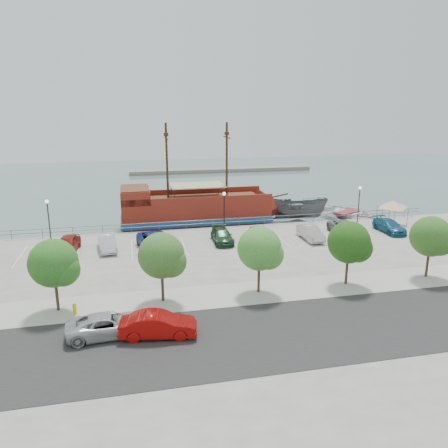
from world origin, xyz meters
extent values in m
plane|color=#4A6360|center=(0.00, 0.00, -1.00)|extent=(160.00, 160.00, 0.00)
cube|color=gray|center=(0.00, -21.00, -0.60)|extent=(100.00, 58.00, 1.20)
cube|color=#282525|center=(0.00, -16.00, 0.01)|extent=(100.00, 8.00, 0.04)
cube|color=#B0AB9C|center=(0.00, -10.00, 0.01)|extent=(100.00, 4.00, 0.05)
cylinder|color=slate|center=(0.00, 7.80, 0.95)|extent=(50.00, 0.06, 0.06)
cylinder|color=slate|center=(0.00, 7.80, 0.55)|extent=(50.00, 0.06, 0.06)
cube|color=gray|center=(10.00, 55.00, -0.60)|extent=(40.00, 3.00, 0.80)
cube|color=maroon|center=(-2.28, 12.12, 1.07)|extent=(17.40, 5.46, 2.83)
cube|color=#1F5293|center=(-2.28, 12.12, 0.14)|extent=(17.73, 5.78, 0.65)
cone|color=maroon|center=(7.29, 12.14, 1.07)|extent=(3.49, 5.22, 5.22)
cube|color=maroon|center=(-9.34, 12.11, 3.24)|extent=(3.27, 5.44, 1.52)
cube|color=brown|center=(-9.34, 12.11, 4.06)|extent=(3.05, 5.01, 0.13)
cube|color=brown|center=(-1.73, 12.12, 2.53)|extent=(14.14, 4.80, 0.16)
cube|color=maroon|center=(-2.28, 14.73, 2.86)|extent=(17.40, 0.24, 0.76)
cube|color=maroon|center=(-2.27, 9.51, 2.86)|extent=(17.40, 0.24, 0.76)
cylinder|color=#382111|center=(1.53, 12.13, 6.94)|extent=(0.26, 0.26, 8.92)
cylinder|color=#382111|center=(-5.54, 12.12, 6.94)|extent=(0.26, 0.26, 8.92)
cylinder|color=#382111|center=(1.53, 12.13, 9.66)|extent=(0.16, 3.26, 0.15)
cylinder|color=#382111|center=(-5.54, 12.12, 9.66)|extent=(0.16, 3.26, 0.15)
cube|color=#C6BC87|center=(-2.06, 12.12, 4.11)|extent=(6.31, 4.14, 0.13)
cylinder|color=#382111|center=(8.05, 12.14, 2.37)|extent=(2.71, 0.18, 0.64)
imported|color=#57595C|center=(10.36, 11.54, 0.47)|extent=(8.12, 5.53, 2.94)
imported|color=white|center=(17.17, 10.99, -0.22)|extent=(8.20, 9.14, 1.56)
cube|color=gray|center=(-14.93, 9.20, -0.82)|extent=(6.62, 3.22, 0.36)
cube|color=slate|center=(7.64, 9.20, -0.79)|extent=(7.63, 4.67, 0.42)
cube|color=slate|center=(16.26, 9.20, -0.82)|extent=(6.50, 2.65, 0.36)
cylinder|color=slate|center=(18.14, 6.02, 1.01)|extent=(0.07, 0.07, 2.02)
cylinder|color=slate|center=(20.53, 6.05, 1.01)|extent=(0.07, 0.07, 2.02)
cylinder|color=slate|center=(18.18, 3.63, 1.01)|extent=(0.07, 0.07, 2.02)
cylinder|color=slate|center=(20.56, 3.66, 1.01)|extent=(0.07, 0.07, 2.02)
pyramid|color=silver|center=(19.35, 4.84, 2.80)|extent=(3.91, 3.91, 0.83)
imported|color=#B3B5B7|center=(-11.58, -14.05, 0.68)|extent=(5.02, 2.59, 1.35)
imported|color=#A30B09|center=(-8.64, -14.83, 0.75)|extent=(4.76, 2.24, 1.51)
cylinder|color=#E2D802|center=(-13.85, -10.80, 0.31)|extent=(0.24, 0.24, 0.61)
sphere|color=#E2D802|center=(-13.85, -10.80, 0.63)|extent=(0.26, 0.26, 0.26)
cylinder|color=black|center=(-18.00, 6.50, 2.00)|extent=(0.12, 0.12, 4.00)
sphere|color=#FFF2CC|center=(-18.00, 6.50, 4.10)|extent=(0.36, 0.36, 0.36)
cylinder|color=black|center=(0.00, 6.50, 2.00)|extent=(0.12, 0.12, 4.00)
sphere|color=#FFF2CC|center=(0.00, 6.50, 4.10)|extent=(0.36, 0.36, 0.36)
cylinder|color=black|center=(16.00, 6.50, 2.00)|extent=(0.12, 0.12, 4.00)
sphere|color=#FFF2CC|center=(16.00, 6.50, 4.10)|extent=(0.36, 0.36, 0.36)
cylinder|color=#473321|center=(-15.00, -10.00, 1.10)|extent=(0.20, 0.20, 2.20)
sphere|color=#285E1D|center=(-15.00, -10.00, 3.40)|extent=(3.20, 3.20, 3.20)
sphere|color=#285E1D|center=(-14.40, -10.30, 3.00)|extent=(2.20, 2.20, 2.20)
cylinder|color=#473321|center=(-8.00, -10.00, 1.10)|extent=(0.20, 0.20, 2.20)
sphere|color=#355E24|center=(-8.00, -10.00, 3.40)|extent=(3.20, 3.20, 3.20)
sphere|color=#355E24|center=(-7.40, -10.30, 3.00)|extent=(2.20, 2.20, 2.20)
cylinder|color=#473321|center=(-1.00, -10.00, 1.10)|extent=(0.20, 0.20, 2.20)
sphere|color=#3D7A2E|center=(-1.00, -10.00, 3.40)|extent=(3.20, 3.20, 3.20)
sphere|color=#3D7A2E|center=(-0.40, -10.30, 3.00)|extent=(2.20, 2.20, 2.20)
cylinder|color=#473321|center=(6.00, -10.00, 1.10)|extent=(0.20, 0.20, 2.20)
sphere|color=#1F4813|center=(6.00, -10.00, 3.40)|extent=(3.20, 3.20, 3.20)
sphere|color=#1F4813|center=(6.60, -10.30, 3.00)|extent=(2.20, 2.20, 2.20)
cylinder|color=#473321|center=(13.00, -10.00, 1.10)|extent=(0.20, 0.20, 2.20)
sphere|color=#2F591F|center=(13.00, -10.00, 3.40)|extent=(3.20, 3.20, 3.20)
sphere|color=#2F591F|center=(13.60, -10.30, 3.00)|extent=(2.20, 2.20, 2.20)
imported|color=maroon|center=(-15.88, 2.61, 0.76)|extent=(2.32, 4.65, 1.52)
imported|color=silver|center=(-12.25, 2.33, 0.72)|extent=(2.01, 4.53, 1.44)
imported|color=navy|center=(-7.77, 1.33, 0.82)|extent=(3.75, 6.28, 1.63)
imported|color=#214929|center=(-1.10, 2.46, 0.67)|extent=(2.02, 4.67, 1.34)
imported|color=black|center=(3.00, 1.88, 0.71)|extent=(2.27, 4.36, 1.42)
imported|color=#C0B1B2|center=(7.94, 1.40, 0.71)|extent=(1.55, 4.32, 1.42)
imported|color=gray|center=(12.29, 2.28, 0.70)|extent=(2.36, 5.06, 1.40)
imported|color=#1C5D80|center=(17.37, 2.16, 0.67)|extent=(1.95, 4.67, 1.35)
camera|label=1|loc=(-9.78, -38.49, 13.40)|focal=35.00mm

